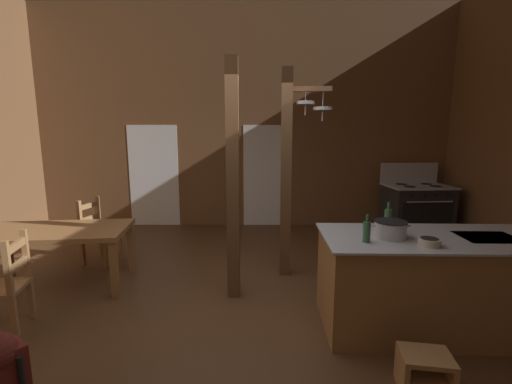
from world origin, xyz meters
The scene contains 16 objects.
ground_plane centered at (0.00, 0.00, -0.05)m, with size 8.98×7.96×0.10m, color #4C301C.
wall_back centered at (0.00, 3.65, 2.17)m, with size 8.98×0.14×4.35m, color brown.
glazed_door_back_left centered at (-1.84, 3.57, 1.02)m, with size 1.00×0.01×2.05m, color white.
glazed_panel_back_right centered at (0.41, 3.57, 1.02)m, with size 0.84×0.01×2.05m, color white.
kitchen_island centered at (1.97, -0.25, 0.46)m, with size 2.18×1.01×0.92m.
stove_range centered at (3.27, 2.94, 0.48)m, with size 1.20×0.89×1.32m.
support_post_with_pot_rack centered at (0.67, 1.05, 1.46)m, with size 0.65×0.27×2.70m.
support_post_center centered at (-0.01, 0.42, 1.35)m, with size 0.14×0.14×2.70m.
step_stool centered at (1.49, -1.11, 0.18)m, with size 0.40×0.33×0.30m.
dining_table centered at (-2.21, 0.66, 0.65)m, with size 1.79×1.08×0.74m.
ladderback_chair_near_window centered at (-2.08, 1.52, 0.45)m, with size 0.53×0.53×0.95m.
ladderback_chair_by_post centered at (-2.16, -0.31, 0.45)m, with size 0.52×0.52×0.95m.
stockpot_on_counter centered at (1.50, -0.28, 1.00)m, with size 0.37×0.30×0.16m.
mixing_bowl_on_counter centered at (1.75, -0.51, 0.96)m, with size 0.18×0.18×0.07m.
bottle_tall_on_counter centered at (1.23, -0.42, 1.02)m, with size 0.07×0.07×0.25m.
bottle_short_on_counter centered at (1.58, -0.01, 1.04)m, with size 0.07×0.07×0.28m.
Camera 1 is at (0.24, -3.38, 1.89)m, focal length 24.09 mm.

